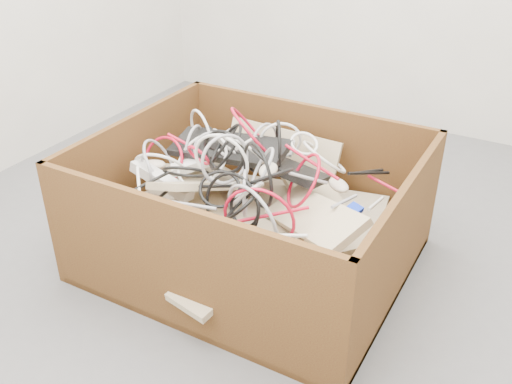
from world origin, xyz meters
The scene contains 8 objects.
ground centered at (0.00, 0.00, 0.00)m, with size 3.00×3.00×0.00m, color #57575A.
cardboard_box centered at (-0.01, -0.13, 0.13)m, with size 1.15×0.96×0.51m.
keyboard_pile centered at (0.02, -0.11, 0.28)m, with size 0.95×0.91×0.33m.
mice_scatter centered at (-0.01, -0.20, 0.36)m, with size 0.84×0.58×0.20m.
power_strip_left centered at (-0.25, -0.08, 0.35)m, with size 0.27×0.05×0.04m, color silver.
power_strip_right centered at (-0.33, -0.25, 0.33)m, with size 0.29×0.06×0.04m, color silver.
vga_plug centered at (0.41, -0.16, 0.37)m, with size 0.04×0.04×0.02m, color #0C28BC.
cable_tangle centered at (-0.08, -0.14, 0.40)m, with size 1.07×0.77×0.44m.
Camera 1 is at (0.93, -1.76, 1.38)m, focal length 40.57 mm.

